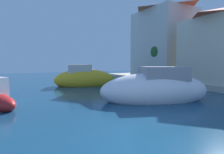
{
  "coord_description": "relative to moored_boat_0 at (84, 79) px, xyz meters",
  "views": [
    {
      "loc": [
        -3.48,
        -3.74,
        2.25
      ],
      "look_at": [
        4.31,
        10.24,
        0.97
      ],
      "focal_mm": 28.81,
      "sensor_mm": 36.0,
      "label": 1
    }
  ],
  "objects": [
    {
      "name": "ground",
      "position": [
        -2.63,
        -12.75,
        -0.67
      ],
      "size": [
        80.0,
        80.0,
        0.0
      ],
      "primitive_type": "plane",
      "color": "navy"
    },
    {
      "name": "moored_boat_0",
      "position": [
        0.0,
        0.0,
        0.0
      ],
      "size": [
        6.22,
        3.89,
        2.55
      ],
      "rotation": [
        0.0,
        0.0,
        5.99
      ],
      "color": "gold",
      "rests_on": "ground"
    },
    {
      "name": "waterfront_building_annex",
      "position": [
        10.37,
        0.09,
        4.35
      ],
      "size": [
        5.57,
        6.83,
        8.92
      ],
      "color": "beige",
      "rests_on": "quay_promenade"
    },
    {
      "name": "moored_boat_3",
      "position": [
        1.22,
        -8.6,
        0.02
      ],
      "size": [
        6.89,
        4.57,
        2.51
      ],
      "rotation": [
        0.0,
        0.0,
        2.77
      ],
      "color": "white",
      "rests_on": "ground"
    },
    {
      "name": "quayside_tree",
      "position": [
        9.31,
        -1.23,
        2.79
      ],
      "size": [
        3.39,
        3.39,
        4.66
      ],
      "color": "brown",
      "rests_on": "quay_promenade"
    }
  ]
}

